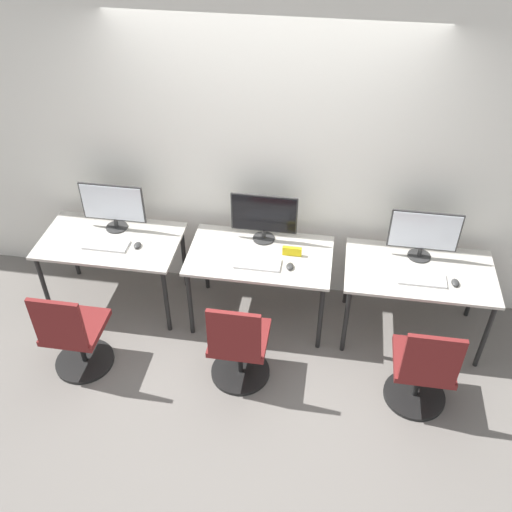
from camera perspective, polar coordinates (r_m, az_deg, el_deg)
name	(u,v)px	position (r m, az deg, el deg)	size (l,w,h in m)	color
ground_plane	(253,343)	(4.99, -0.25, -8.70)	(20.00, 20.00, 0.00)	slate
wall_back	(269,154)	(4.76, 1.31, 10.20)	(12.00, 0.05, 2.80)	silver
desk_left	(111,246)	(5.12, -14.27, 0.95)	(1.20, 0.70, 0.71)	#BCB7AD
monitor_left	(113,205)	(5.08, -14.12, 4.92)	(0.56, 0.19, 0.44)	#2D2D2D
keyboard_left	(106,245)	(5.01, -14.75, 1.11)	(0.38, 0.17, 0.02)	silver
mouse_left	(137,245)	(4.93, -11.78, 1.07)	(0.06, 0.09, 0.03)	#333333
office_chair_left	(74,337)	(4.77, -17.71, -7.75)	(0.48, 0.48, 0.88)	black
desk_center	(260,261)	(4.80, 0.39, -0.53)	(1.20, 0.70, 0.71)	#BCB7AD
monitor_center	(264,216)	(4.79, 0.81, 3.98)	(0.56, 0.19, 0.44)	#2D2D2D
keyboard_center	(257,263)	(4.65, 0.15, -0.74)	(0.38, 0.17, 0.02)	silver
mouse_center	(290,266)	(4.62, 3.42, -1.04)	(0.06, 0.09, 0.03)	#333333
office_chair_center	(238,348)	(4.48, -1.77, -9.17)	(0.48, 0.48, 0.88)	black
desk_right	(419,277)	(4.83, 15.95, -2.05)	(1.20, 0.70, 0.71)	#BCB7AD
monitor_right	(424,234)	(4.79, 16.46, 2.16)	(0.56, 0.19, 0.44)	#2D2D2D
keyboard_right	(421,279)	(4.69, 16.22, -2.21)	(0.38, 0.17, 0.02)	silver
mouse_right	(455,283)	(4.73, 19.30, -2.53)	(0.06, 0.09, 0.03)	#333333
office_chair_right	(422,372)	(4.49, 16.31, -11.07)	(0.48, 0.48, 0.88)	black
placard_center	(292,251)	(4.74, 3.63, 0.48)	(0.16, 0.03, 0.08)	yellow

